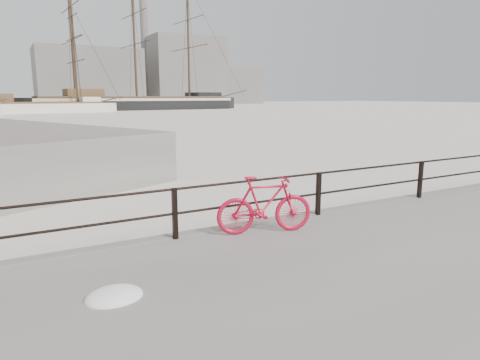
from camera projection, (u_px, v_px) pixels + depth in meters
name	position (u px, v px, depth m)	size (l,w,h in m)	color
ground	(313.00, 227.00, 10.14)	(400.00, 400.00, 0.00)	white
promenade	(475.00, 284.00, 6.68)	(36.00, 8.00, 0.35)	gray
guardrail	(318.00, 194.00, 9.85)	(28.00, 0.10, 1.00)	black
bicycle	(265.00, 205.00, 8.52)	(1.94, 0.29, 1.17)	red
snow_mounds	(461.00, 206.00, 10.14)	(21.02, 3.97, 0.37)	white
barque_black	(138.00, 110.00, 96.29)	(57.70, 18.88, 32.81)	black
schooner_mid	(39.00, 113.00, 79.54)	(31.18, 13.19, 22.22)	silver
industrial_west	(89.00, 77.00, 137.98)	(32.00, 18.00, 18.00)	gray
industrial_mid	(184.00, 71.00, 158.38)	(26.00, 20.00, 24.00)	gray
industrial_east	(233.00, 86.00, 174.61)	(20.00, 16.00, 14.00)	gray
smokestack	(145.00, 43.00, 154.54)	(2.80, 2.80, 44.00)	gray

